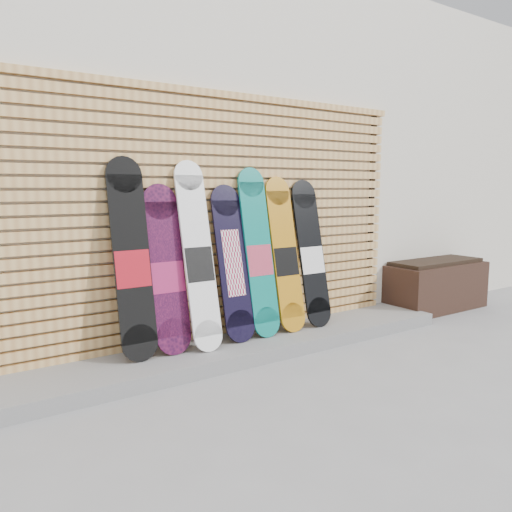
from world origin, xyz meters
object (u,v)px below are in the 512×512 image
(snowboard_2, at_px, (198,256))
(snowboard_5, at_px, (285,255))
(snowboard_1, at_px, (167,270))
(snowboard_4, at_px, (259,253))
(planter_box, at_px, (435,285))
(snowboard_0, at_px, (132,260))
(snowboard_6, at_px, (311,254))
(snowboard_3, at_px, (233,263))

(snowboard_2, bearing_deg, snowboard_5, 1.64)
(snowboard_1, height_order, snowboard_4, snowboard_4)
(planter_box, xyz_separation_m, snowboard_0, (-3.75, 0.03, 0.60))
(snowboard_0, bearing_deg, snowboard_1, -0.14)
(snowboard_5, distance_m, snowboard_6, 0.32)
(snowboard_1, distance_m, snowboard_6, 1.51)
(snowboard_3, distance_m, snowboard_4, 0.28)
(snowboard_2, xyz_separation_m, snowboard_4, (0.63, 0.03, -0.02))
(snowboard_5, relative_size, snowboard_6, 1.02)
(planter_box, height_order, snowboard_4, snowboard_4)
(snowboard_0, height_order, snowboard_3, snowboard_0)
(snowboard_0, xyz_separation_m, snowboard_6, (1.80, -0.02, -0.08))
(snowboard_0, height_order, snowboard_1, snowboard_0)
(snowboard_0, distance_m, snowboard_2, 0.56)
(planter_box, height_order, snowboard_5, snowboard_5)
(planter_box, relative_size, snowboard_0, 0.84)
(snowboard_4, bearing_deg, snowboard_5, -0.15)
(snowboard_0, height_order, snowboard_2, snowboard_0)
(planter_box, distance_m, snowboard_1, 3.50)
(snowboard_4, bearing_deg, snowboard_0, 179.24)
(snowboard_3, bearing_deg, snowboard_1, 178.95)
(snowboard_0, xyz_separation_m, snowboard_1, (0.29, -0.00, -0.10))
(planter_box, distance_m, snowboard_5, 2.33)
(snowboard_0, distance_m, snowboard_3, 0.91)
(snowboard_1, bearing_deg, snowboard_3, -1.05)
(snowboard_0, bearing_deg, snowboard_5, -0.64)
(snowboard_5, bearing_deg, snowboard_0, 179.36)
(snowboard_2, bearing_deg, snowboard_0, 175.56)
(snowboard_6, bearing_deg, snowboard_5, 179.54)
(snowboard_1, bearing_deg, snowboard_0, 179.86)
(snowboard_0, height_order, snowboard_6, snowboard_0)
(snowboard_0, distance_m, snowboard_5, 1.49)
(snowboard_4, relative_size, snowboard_5, 1.06)
(snowboard_3, bearing_deg, snowboard_4, -0.75)
(snowboard_0, xyz_separation_m, snowboard_4, (1.18, -0.02, -0.03))
(snowboard_0, bearing_deg, snowboard_4, -0.76)
(snowboard_6, bearing_deg, snowboard_1, 179.30)
(snowboard_3, relative_size, snowboard_4, 0.90)
(snowboard_1, height_order, snowboard_3, snowboard_1)
(snowboard_1, xyz_separation_m, snowboard_5, (1.19, -0.02, 0.03))
(snowboard_0, relative_size, snowboard_4, 1.04)
(planter_box, xyz_separation_m, snowboard_1, (-3.46, 0.03, 0.50))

